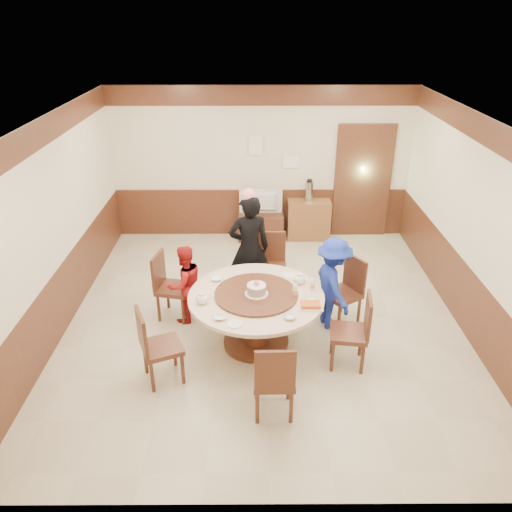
{
  "coord_description": "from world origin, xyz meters",
  "views": [
    {
      "loc": [
        -0.14,
        -6.01,
        4.02
      ],
      "look_at": [
        -0.11,
        -0.21,
        1.1
      ],
      "focal_mm": 35.0,
      "sensor_mm": 36.0,
      "label": 1
    }
  ],
  "objects_px": {
    "person_blue": "(333,284)",
    "television": "(261,203)",
    "banquet_table": "(256,309)",
    "person_red": "(185,284)",
    "birthday_cake": "(256,289)",
    "person_standing": "(249,248)",
    "shrimp_platter": "(310,306)",
    "thermos": "(309,191)",
    "side_cabinet": "(308,220)",
    "tv_stand": "(261,226)"
  },
  "relations": [
    {
      "from": "person_blue",
      "to": "television",
      "type": "distance_m",
      "value": 3.06
    },
    {
      "from": "banquet_table",
      "to": "television",
      "type": "relative_size",
      "value": 2.14
    },
    {
      "from": "person_red",
      "to": "person_blue",
      "type": "bearing_deg",
      "value": 137.55
    },
    {
      "from": "birthday_cake",
      "to": "television",
      "type": "relative_size",
      "value": 0.37
    },
    {
      "from": "banquet_table",
      "to": "television",
      "type": "height_order",
      "value": "television"
    },
    {
      "from": "person_standing",
      "to": "person_red",
      "type": "distance_m",
      "value": 1.1
    },
    {
      "from": "person_standing",
      "to": "shrimp_platter",
      "type": "relative_size",
      "value": 5.54
    },
    {
      "from": "person_blue",
      "to": "birthday_cake",
      "type": "xyz_separation_m",
      "value": [
        -1.04,
        -0.47,
        0.19
      ]
    },
    {
      "from": "person_standing",
      "to": "shrimp_platter",
      "type": "bearing_deg",
      "value": 107.29
    },
    {
      "from": "person_standing",
      "to": "thermos",
      "type": "xyz_separation_m",
      "value": [
        1.09,
        2.2,
        0.11
      ]
    },
    {
      "from": "television",
      "to": "person_red",
      "type": "bearing_deg",
      "value": 67.92
    },
    {
      "from": "person_red",
      "to": "thermos",
      "type": "height_order",
      "value": "person_red"
    },
    {
      "from": "person_red",
      "to": "person_blue",
      "type": "distance_m",
      "value": 2.03
    },
    {
      "from": "person_red",
      "to": "thermos",
      "type": "xyz_separation_m",
      "value": [
        1.98,
        2.8,
        0.37
      ]
    },
    {
      "from": "shrimp_platter",
      "to": "person_standing",
      "type": "bearing_deg",
      "value": 116.86
    },
    {
      "from": "birthday_cake",
      "to": "side_cabinet",
      "type": "height_order",
      "value": "birthday_cake"
    },
    {
      "from": "thermos",
      "to": "shrimp_platter",
      "type": "bearing_deg",
      "value": -95.35
    },
    {
      "from": "birthday_cake",
      "to": "thermos",
      "type": "distance_m",
      "value": 3.56
    },
    {
      "from": "banquet_table",
      "to": "person_red",
      "type": "relative_size",
      "value": 1.51
    },
    {
      "from": "tv_stand",
      "to": "person_standing",
      "type": "bearing_deg",
      "value": -95.28
    },
    {
      "from": "birthday_cake",
      "to": "shrimp_platter",
      "type": "xyz_separation_m",
      "value": [
        0.65,
        -0.27,
        -0.07
      ]
    },
    {
      "from": "person_blue",
      "to": "television",
      "type": "height_order",
      "value": "person_blue"
    },
    {
      "from": "person_red",
      "to": "side_cabinet",
      "type": "distance_m",
      "value": 3.44
    },
    {
      "from": "person_red",
      "to": "birthday_cake",
      "type": "bearing_deg",
      "value": 109.71
    },
    {
      "from": "television",
      "to": "thermos",
      "type": "height_order",
      "value": "thermos"
    },
    {
      "from": "tv_stand",
      "to": "thermos",
      "type": "xyz_separation_m",
      "value": [
        0.89,
        0.03,
        0.69
      ]
    },
    {
      "from": "banquet_table",
      "to": "side_cabinet",
      "type": "bearing_deg",
      "value": 73.3
    },
    {
      "from": "person_red",
      "to": "tv_stand",
      "type": "bearing_deg",
      "value": -149.63
    },
    {
      "from": "person_standing",
      "to": "person_red",
      "type": "height_order",
      "value": "person_standing"
    },
    {
      "from": "banquet_table",
      "to": "birthday_cake",
      "type": "height_order",
      "value": "birthday_cake"
    },
    {
      "from": "person_standing",
      "to": "person_red",
      "type": "relative_size",
      "value": 1.46
    },
    {
      "from": "banquet_table",
      "to": "person_blue",
      "type": "xyz_separation_m",
      "value": [
        1.04,
        0.44,
        0.12
      ]
    },
    {
      "from": "birthday_cake",
      "to": "person_blue",
      "type": "bearing_deg",
      "value": 24.32
    },
    {
      "from": "thermos",
      "to": "tv_stand",
      "type": "bearing_deg",
      "value": -178.07
    },
    {
      "from": "person_red",
      "to": "shrimp_platter",
      "type": "xyz_separation_m",
      "value": [
        1.64,
        -0.89,
        0.21
      ]
    },
    {
      "from": "person_standing",
      "to": "television",
      "type": "bearing_deg",
      "value": -104.85
    },
    {
      "from": "birthday_cake",
      "to": "thermos",
      "type": "relative_size",
      "value": 0.78
    },
    {
      "from": "tv_stand",
      "to": "thermos",
      "type": "height_order",
      "value": "thermos"
    },
    {
      "from": "thermos",
      "to": "television",
      "type": "bearing_deg",
      "value": -178.07
    },
    {
      "from": "person_blue",
      "to": "thermos",
      "type": "height_order",
      "value": "person_blue"
    },
    {
      "from": "shrimp_platter",
      "to": "birthday_cake",
      "type": "bearing_deg",
      "value": 157.7
    },
    {
      "from": "television",
      "to": "side_cabinet",
      "type": "bearing_deg",
      "value": -178.74
    },
    {
      "from": "birthday_cake",
      "to": "shrimp_platter",
      "type": "height_order",
      "value": "birthday_cake"
    },
    {
      "from": "person_blue",
      "to": "thermos",
      "type": "relative_size",
      "value": 3.46
    },
    {
      "from": "person_standing",
      "to": "banquet_table",
      "type": "bearing_deg",
      "value": 85.05
    },
    {
      "from": "television",
      "to": "side_cabinet",
      "type": "relative_size",
      "value": 1.01
    },
    {
      "from": "banquet_table",
      "to": "person_red",
      "type": "height_order",
      "value": "person_red"
    },
    {
      "from": "side_cabinet",
      "to": "tv_stand",
      "type": "bearing_deg",
      "value": -178.11
    },
    {
      "from": "banquet_table",
      "to": "tv_stand",
      "type": "xyz_separation_m",
      "value": [
        0.11,
        3.36,
        -0.28
      ]
    },
    {
      "from": "banquet_table",
      "to": "side_cabinet",
      "type": "relative_size",
      "value": 2.16
    }
  ]
}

